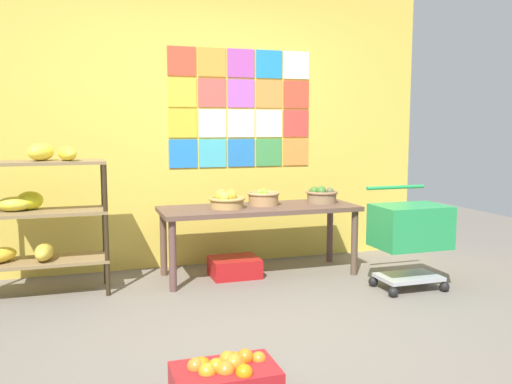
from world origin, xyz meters
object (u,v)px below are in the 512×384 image
(fruit_basket_centre, at_px, (321,195))
(orange_crate_foreground, at_px, (225,378))
(display_table, at_px, (259,214))
(produce_crate_under_table, at_px, (234,267))
(fruit_basket_left, at_px, (263,198))
(banana_shelf_unit, at_px, (37,211))
(fruit_basket_back_right, at_px, (227,200))
(shopping_cart, at_px, (410,230))

(fruit_basket_centre, xyz_separation_m, orange_crate_foreground, (-1.47, -2.11, -0.59))
(display_table, height_order, produce_crate_under_table, display_table)
(display_table, relative_size, fruit_basket_left, 6.00)
(fruit_basket_left, xyz_separation_m, orange_crate_foreground, (-0.91, -2.13, -0.59))
(banana_shelf_unit, height_order, fruit_basket_back_right, banana_shelf_unit)
(fruit_basket_centre, xyz_separation_m, produce_crate_under_table, (-0.85, -0.02, -0.61))
(fruit_basket_centre, relative_size, produce_crate_under_table, 0.70)
(orange_crate_foreground, bearing_deg, display_table, 67.55)
(fruit_basket_left, height_order, shopping_cart, shopping_cart)
(banana_shelf_unit, height_order, display_table, banana_shelf_unit)
(fruit_basket_centre, height_order, orange_crate_foreground, fruit_basket_centre)
(fruit_basket_centre, height_order, produce_crate_under_table, fruit_basket_centre)
(fruit_basket_left, bearing_deg, shopping_cart, -41.18)
(fruit_basket_back_right, distance_m, fruit_basket_centre, 0.91)
(fruit_basket_back_right, relative_size, fruit_basket_left, 1.08)
(fruit_basket_left, relative_size, fruit_basket_centre, 0.99)
(fruit_basket_left, bearing_deg, orange_crate_foreground, -113.22)
(produce_crate_under_table, bearing_deg, fruit_basket_back_right, -165.05)
(fruit_basket_centre, bearing_deg, shopping_cart, -63.53)
(display_table, height_order, orange_crate_foreground, display_table)
(fruit_basket_back_right, xyz_separation_m, shopping_cart, (1.32, -0.78, -0.20))
(fruit_basket_left, height_order, orange_crate_foreground, fruit_basket_left)
(orange_crate_foreground, xyz_separation_m, shopping_cart, (1.88, 1.28, 0.39))
(fruit_basket_centre, bearing_deg, fruit_basket_back_right, -177.49)
(display_table, height_order, fruit_basket_left, fruit_basket_left)
(orange_crate_foreground, bearing_deg, banana_shelf_unit, 115.60)
(display_table, xyz_separation_m, shopping_cart, (1.03, -0.78, -0.06))
(fruit_basket_back_right, relative_size, fruit_basket_centre, 1.07)
(produce_crate_under_table, relative_size, orange_crate_foreground, 0.82)
(display_table, relative_size, fruit_basket_back_right, 5.55)
(fruit_basket_centre, distance_m, orange_crate_foreground, 2.64)
(produce_crate_under_table, bearing_deg, shopping_cart, -32.54)
(fruit_basket_back_right, relative_size, shopping_cart, 0.38)
(orange_crate_foreground, bearing_deg, fruit_basket_centre, 55.01)
(display_table, relative_size, shopping_cart, 2.11)
(display_table, bearing_deg, fruit_basket_centre, 4.05)
(fruit_basket_left, xyz_separation_m, produce_crate_under_table, (-0.29, -0.05, -0.60))
(display_table, distance_m, fruit_basket_left, 0.16)
(banana_shelf_unit, height_order, produce_crate_under_table, banana_shelf_unit)
(banana_shelf_unit, xyz_separation_m, fruit_basket_back_right, (1.54, 0.02, 0.02))
(banana_shelf_unit, distance_m, fruit_basket_back_right, 1.54)
(banana_shelf_unit, xyz_separation_m, shopping_cart, (2.86, -0.76, -0.18))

